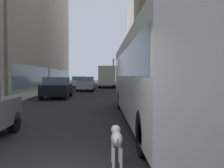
{
  "coord_description": "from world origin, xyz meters",
  "views": [
    {
      "loc": [
        0.79,
        -3.62,
        1.74
      ],
      "look_at": [
        1.12,
        6.62,
        1.4
      ],
      "focal_mm": 40.72,
      "sensor_mm": 36.0,
      "label": 1
    }
  ],
  "objects_px": {
    "car_black_suv": "(57,88)",
    "transit_bus": "(157,75)",
    "box_truck": "(107,76)",
    "dalmatian_dog": "(117,139)",
    "car_white_van": "(79,82)",
    "car_silver_sedan": "(86,84)"
  },
  "relations": [
    {
      "from": "car_black_suv",
      "to": "transit_bus",
      "type": "bearing_deg",
      "value": -60.72
    },
    {
      "from": "box_truck",
      "to": "dalmatian_dog",
      "type": "relative_size",
      "value": 7.79
    },
    {
      "from": "car_black_suv",
      "to": "box_truck",
      "type": "distance_m",
      "value": 18.28
    },
    {
      "from": "car_black_suv",
      "to": "car_white_van",
      "type": "bearing_deg",
      "value": 90.0
    },
    {
      "from": "car_silver_sedan",
      "to": "car_black_suv",
      "type": "bearing_deg",
      "value": -99.93
    },
    {
      "from": "transit_bus",
      "to": "dalmatian_dog",
      "type": "height_order",
      "value": "transit_bus"
    },
    {
      "from": "car_black_suv",
      "to": "car_white_van",
      "type": "relative_size",
      "value": 0.9
    },
    {
      "from": "car_white_van",
      "to": "transit_bus",
      "type": "bearing_deg",
      "value": -78.43
    },
    {
      "from": "transit_bus",
      "to": "dalmatian_dog",
      "type": "distance_m",
      "value": 5.13
    },
    {
      "from": "car_silver_sedan",
      "to": "dalmatian_dog",
      "type": "height_order",
      "value": "car_silver_sedan"
    },
    {
      "from": "car_black_suv",
      "to": "box_truck",
      "type": "relative_size",
      "value": 0.55
    },
    {
      "from": "car_white_van",
      "to": "dalmatian_dog",
      "type": "bearing_deg",
      "value": -83.17
    },
    {
      "from": "car_white_van",
      "to": "dalmatian_dog",
      "type": "height_order",
      "value": "car_white_van"
    },
    {
      "from": "dalmatian_dog",
      "to": "car_black_suv",
      "type": "bearing_deg",
      "value": 104.67
    },
    {
      "from": "car_black_suv",
      "to": "box_truck",
      "type": "bearing_deg",
      "value": 77.34
    },
    {
      "from": "car_silver_sedan",
      "to": "car_black_suv",
      "type": "height_order",
      "value": "same"
    },
    {
      "from": "car_silver_sedan",
      "to": "car_black_suv",
      "type": "relative_size",
      "value": 1.08
    },
    {
      "from": "car_silver_sedan",
      "to": "dalmatian_dog",
      "type": "xyz_separation_m",
      "value": [
        2.23,
        -23.78,
        -0.31
      ]
    },
    {
      "from": "car_black_suv",
      "to": "car_silver_sedan",
      "type": "bearing_deg",
      "value": 80.07
    },
    {
      "from": "transit_bus",
      "to": "dalmatian_dog",
      "type": "relative_size",
      "value": 11.98
    },
    {
      "from": "car_black_suv",
      "to": "dalmatian_dog",
      "type": "bearing_deg",
      "value": -75.33
    },
    {
      "from": "car_black_suv",
      "to": "car_white_van",
      "type": "xyz_separation_m",
      "value": [
        -0.0,
        17.38,
        0.0
      ]
    }
  ]
}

